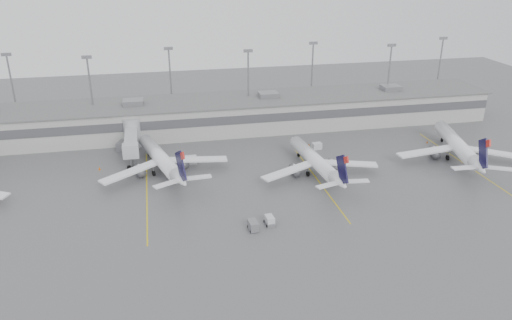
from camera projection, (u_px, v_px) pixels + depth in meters
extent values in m
plane|color=#4C4C4E|center=(258.00, 248.00, 80.53)|extent=(260.00, 260.00, 0.00)
cube|color=#A5A5A0|center=(213.00, 115.00, 131.24)|extent=(150.00, 16.00, 8.00)
cube|color=#47474C|center=(216.00, 121.00, 123.59)|extent=(150.00, 0.15, 2.20)
cube|color=#606060|center=(212.00, 101.00, 129.65)|extent=(152.00, 17.00, 0.30)
cube|color=slate|center=(391.00, 88.00, 138.68)|extent=(5.00, 4.00, 1.30)
cylinder|color=gray|center=(14.00, 94.00, 128.13)|extent=(0.44, 0.44, 20.00)
cube|color=slate|center=(6.00, 54.00, 124.14)|extent=(2.40, 0.50, 0.80)
cylinder|color=gray|center=(92.00, 98.00, 125.10)|extent=(0.44, 0.44, 20.00)
cube|color=slate|center=(87.00, 57.00, 121.11)|extent=(2.40, 0.50, 0.80)
cylinder|color=gray|center=(171.00, 86.00, 135.59)|extent=(0.44, 0.44, 20.00)
cube|color=slate|center=(168.00, 48.00, 131.60)|extent=(2.40, 0.50, 0.80)
cylinder|color=gray|center=(248.00, 89.00, 132.56)|extent=(0.44, 0.44, 20.00)
cube|color=slate|center=(248.00, 51.00, 128.57)|extent=(2.40, 0.50, 0.80)
cylinder|color=gray|center=(312.00, 79.00, 143.04)|extent=(0.44, 0.44, 20.00)
cube|color=slate|center=(313.00, 43.00, 139.05)|extent=(2.40, 0.50, 0.80)
cylinder|color=gray|center=(388.00, 82.00, 140.01)|extent=(0.44, 0.44, 20.00)
cube|color=slate|center=(392.00, 45.00, 136.02)|extent=(2.40, 0.50, 0.80)
cylinder|color=gray|center=(439.00, 73.00, 150.50)|extent=(0.44, 0.44, 20.00)
cube|color=slate|center=(444.00, 38.00, 146.51)|extent=(2.40, 0.50, 0.80)
cylinder|color=#979A9C|center=(132.00, 133.00, 120.40)|extent=(4.00, 4.00, 7.00)
cube|color=#979A9C|center=(131.00, 139.00, 114.23)|extent=(2.80, 13.00, 2.60)
cube|color=#979A9C|center=(131.00, 151.00, 107.47)|extent=(3.40, 2.40, 3.00)
cylinder|color=gray|center=(132.00, 163.00, 108.61)|extent=(0.70, 0.70, 2.80)
cube|color=black|center=(132.00, 168.00, 109.02)|extent=(2.20, 1.20, 0.70)
cube|color=gold|center=(147.00, 192.00, 98.90)|extent=(0.25, 40.00, 0.01)
cube|color=gold|center=(315.00, 177.00, 105.42)|extent=(0.25, 40.00, 0.01)
cube|color=gold|center=(464.00, 164.00, 111.94)|extent=(0.25, 40.00, 0.01)
cylinder|color=white|center=(160.00, 157.00, 107.36)|extent=(9.02, 22.62, 3.08)
cone|color=white|center=(144.00, 139.00, 117.79)|extent=(3.74, 3.60, 3.08)
cone|color=white|center=(181.00, 180.00, 96.00)|extent=(4.35, 5.78, 3.08)
cube|color=white|center=(130.00, 172.00, 102.29)|extent=(12.62, 9.61, 0.36)
cube|color=white|center=(196.00, 159.00, 108.35)|extent=(13.47, 3.25, 0.36)
cube|color=black|center=(181.00, 166.00, 94.42)|extent=(1.85, 5.66, 6.72)
cube|color=red|center=(182.00, 156.00, 92.28)|extent=(0.85, 2.09, 1.95)
cylinder|color=black|center=(149.00, 154.00, 115.96)|extent=(0.59, 0.99, 0.93)
cylinder|color=black|center=(154.00, 173.00, 105.75)|extent=(0.75, 1.21, 1.13)
cylinder|color=black|center=(173.00, 170.00, 107.57)|extent=(0.75, 1.21, 1.13)
cylinder|color=white|center=(314.00, 159.00, 106.97)|extent=(4.83, 21.40, 2.89)
cone|color=white|center=(294.00, 140.00, 117.50)|extent=(3.13, 2.96, 2.89)
cone|color=white|center=(340.00, 182.00, 95.52)|extent=(3.33, 5.07, 2.89)
cube|color=white|center=(288.00, 171.00, 103.08)|extent=(12.51, 7.26, 0.34)
cube|color=white|center=(348.00, 163.00, 106.71)|extent=(12.79, 5.21, 0.34)
cube|color=black|center=(342.00, 170.00, 94.01)|extent=(0.79, 5.44, 6.31)
cube|color=red|center=(346.00, 160.00, 91.92)|extent=(0.47, 1.97, 1.83)
cylinder|color=black|center=(298.00, 155.00, 115.57)|extent=(0.42, 0.90, 0.87)
cylinder|color=black|center=(308.00, 174.00, 105.65)|extent=(0.53, 1.10, 1.06)
cylinder|color=black|center=(325.00, 171.00, 106.74)|extent=(0.53, 1.10, 1.06)
cylinder|color=white|center=(456.00, 144.00, 114.48)|extent=(8.79, 23.52, 3.20)
cone|color=white|center=(439.00, 125.00, 126.63)|extent=(3.83, 3.67, 3.20)
cone|color=white|center=(479.00, 167.00, 101.28)|extent=(4.40, 5.95, 3.20)
cube|color=white|center=(426.00, 152.00, 112.35)|extent=(14.01, 3.72, 0.37)
cube|color=white|center=(494.00, 153.00, 111.78)|extent=(13.21, 9.70, 0.37)
cube|color=black|center=(483.00, 154.00, 99.58)|extent=(1.77, 5.90, 6.97)
cube|color=red|center=(488.00, 143.00, 97.22)|extent=(0.83, 2.17, 2.02)
cylinder|color=black|center=(442.00, 140.00, 124.36)|extent=(0.59, 1.02, 0.96)
cylinder|color=black|center=(448.00, 158.00, 113.62)|extent=(0.75, 1.25, 1.17)
cylinder|color=black|center=(467.00, 158.00, 113.45)|extent=(0.75, 1.25, 1.17)
cube|color=silver|center=(270.00, 220.00, 87.02)|extent=(1.48, 2.21, 1.59)
cube|color=slate|center=(270.00, 223.00, 87.21)|extent=(1.69, 2.58, 0.62)
cylinder|color=black|center=(264.00, 221.00, 87.83)|extent=(0.23, 0.51, 0.49)
cylinder|color=black|center=(272.00, 220.00, 88.19)|extent=(0.23, 0.51, 0.49)
cylinder|color=black|center=(267.00, 226.00, 86.27)|extent=(0.23, 0.51, 0.49)
cylinder|color=black|center=(275.00, 225.00, 86.63)|extent=(0.23, 0.51, 0.49)
cube|color=slate|center=(253.00, 225.00, 85.31)|extent=(1.66, 2.66, 1.55)
cylinder|color=black|center=(248.00, 226.00, 86.19)|extent=(0.24, 0.53, 0.51)
cylinder|color=black|center=(258.00, 231.00, 84.90)|extent=(0.24, 0.53, 0.51)
cube|color=silver|center=(191.00, 160.00, 111.60)|extent=(2.55, 1.71, 1.79)
cube|color=silver|center=(317.00, 146.00, 119.75)|extent=(2.40, 1.77, 1.58)
cube|color=slate|center=(123.00, 146.00, 119.20)|extent=(3.08, 3.77, 2.03)
cone|color=#DD5E04|center=(99.00, 168.00, 108.61)|extent=(0.49, 0.49, 0.77)
cone|color=#DD5E04|center=(309.00, 145.00, 121.69)|extent=(0.48, 0.48, 0.77)
cone|color=#DD5E04|center=(427.00, 142.00, 123.58)|extent=(0.40, 0.40, 0.64)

